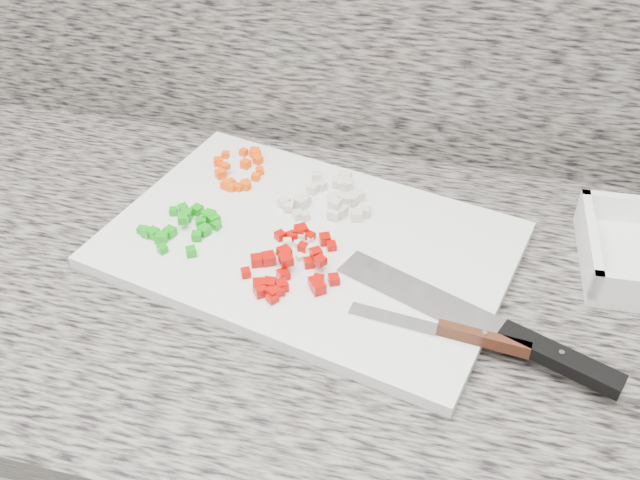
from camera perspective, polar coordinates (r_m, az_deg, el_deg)
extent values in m
cube|color=white|center=(1.27, -4.88, -17.90)|extent=(3.92, 0.62, 0.86)
cube|color=slate|center=(0.92, -6.42, -2.84)|extent=(3.96, 0.64, 0.04)
cube|color=white|center=(0.92, -0.91, -0.38)|extent=(0.56, 0.44, 0.02)
cube|color=#FF4B05|center=(1.04, -5.97, 6.07)|extent=(0.01, 0.01, 0.01)
cube|color=#FF4B05|center=(1.03, -7.96, 5.28)|extent=(0.02, 0.02, 0.01)
cube|color=#FF4B05|center=(1.00, -6.53, 4.24)|extent=(0.01, 0.01, 0.01)
cube|color=#FF4B05|center=(1.07, -7.57, 6.78)|extent=(0.01, 0.01, 0.01)
cube|color=#FF4B05|center=(1.05, -8.17, 6.23)|extent=(0.02, 0.02, 0.01)
cube|color=#FF4B05|center=(1.00, -7.57, 4.41)|extent=(0.01, 0.01, 0.01)
cube|color=#FF4B05|center=(1.06, -5.21, 6.88)|extent=(0.02, 0.02, 0.01)
cube|color=#FF4B05|center=(1.03, -7.55, 5.88)|extent=(0.01, 0.01, 0.01)
cube|color=#FF4B05|center=(1.01, -7.13, 4.61)|extent=(0.01, 0.01, 0.01)
cube|color=#FF4B05|center=(1.00, -6.01, 4.40)|extent=(0.01, 0.01, 0.01)
cube|color=#FF4B05|center=(1.07, -5.26, 7.08)|extent=(0.01, 0.01, 0.01)
cube|color=#FF4B05|center=(1.05, -4.99, 6.40)|extent=(0.02, 0.02, 0.01)
cube|color=#FF4B05|center=(1.00, -5.96, 4.54)|extent=(0.02, 0.02, 0.01)
cube|color=#FF4B05|center=(1.00, -7.15, 4.25)|extent=(0.01, 0.01, 0.01)
cube|color=#FF4B05|center=(1.05, -7.96, 6.08)|extent=(0.01, 0.01, 0.01)
cube|color=#FF4B05|center=(1.00, -5.89, 4.41)|extent=(0.01, 0.01, 0.01)
cube|color=#FF4B05|center=(1.07, -6.13, 7.01)|extent=(0.01, 0.01, 0.01)
cube|color=#FF4B05|center=(1.02, -5.17, 5.08)|extent=(0.01, 0.01, 0.01)
cube|color=#FF4B05|center=(1.03, -4.85, 5.55)|extent=(0.01, 0.01, 0.01)
cube|color=#FF4B05|center=(1.06, -5.11, 6.68)|extent=(0.01, 0.01, 0.01)
cube|color=beige|center=(1.01, -0.30, 5.13)|extent=(0.01, 0.01, 0.01)
cube|color=beige|center=(0.94, 2.95, 2.00)|extent=(0.02, 0.02, 0.01)
cube|color=beige|center=(0.94, 1.66, 2.33)|extent=(0.02, 0.02, 0.01)
cube|color=beige|center=(0.99, -0.60, 4.17)|extent=(0.02, 0.02, 0.01)
cube|color=beige|center=(1.00, 1.98, 4.88)|extent=(0.02, 0.02, 0.01)
cube|color=beige|center=(0.94, -1.21, 1.93)|extent=(0.02, 0.02, 0.01)
cube|color=beige|center=(0.96, 2.13, 3.25)|extent=(0.02, 0.02, 0.01)
cube|color=beige|center=(0.97, 1.49, 3.44)|extent=(0.02, 0.02, 0.01)
cube|color=beige|center=(1.00, 1.38, 4.67)|extent=(0.02, 0.02, 0.01)
cube|color=beige|center=(1.00, 1.63, 4.69)|extent=(0.02, 0.02, 0.01)
cube|color=beige|center=(0.99, 2.14, 4.48)|extent=(0.02, 0.02, 0.01)
cube|color=beige|center=(0.96, -2.91, 3.03)|extent=(0.02, 0.02, 0.01)
cube|color=beige|center=(0.97, -1.14, 3.36)|extent=(0.02, 0.02, 0.01)
cube|color=beige|center=(0.96, -1.51, 3.00)|extent=(0.02, 0.02, 0.02)
cube|color=beige|center=(0.99, 0.12, 4.37)|extent=(0.02, 0.02, 0.01)
cube|color=beige|center=(0.97, 3.12, 3.57)|extent=(0.02, 0.02, 0.01)
cube|color=beige|center=(0.97, 1.02, 3.29)|extent=(0.02, 0.02, 0.01)
cube|color=beige|center=(0.97, 1.09, 3.43)|extent=(0.02, 0.02, 0.01)
cube|color=beige|center=(0.94, 1.20, 2.90)|extent=(0.02, 0.02, 0.01)
cube|color=beige|center=(0.94, -1.78, 2.02)|extent=(0.02, 0.02, 0.01)
cube|color=beige|center=(0.95, -2.52, 2.67)|extent=(0.02, 0.02, 0.01)
cube|color=beige|center=(0.97, 2.61, 3.34)|extent=(0.02, 0.02, 0.01)
cube|color=beige|center=(0.99, 1.91, 4.45)|extent=(0.02, 0.02, 0.01)
cube|color=beige|center=(0.95, 3.63, 2.30)|extent=(0.01, 0.01, 0.01)
cube|color=beige|center=(0.94, 1.18, 2.11)|extent=(0.02, 0.02, 0.01)
cube|color=beige|center=(1.01, 1.98, 5.10)|extent=(0.02, 0.02, 0.01)
cube|color=#0D9810|center=(0.92, -9.83, 0.35)|extent=(0.02, 0.02, 0.01)
cube|color=#0D9810|center=(0.95, -14.09, 0.84)|extent=(0.01, 0.01, 0.01)
cube|color=#0D9810|center=(0.96, -9.80, 2.42)|extent=(0.02, 0.02, 0.01)
cube|color=#0D9810|center=(0.95, -9.02, 1.93)|extent=(0.02, 0.02, 0.01)
cube|color=#0D9810|center=(0.90, -10.28, -0.90)|extent=(0.02, 0.02, 0.01)
cube|color=#0D9810|center=(0.93, -8.31, 1.17)|extent=(0.01, 0.01, 0.01)
cube|color=#0D9810|center=(0.94, -8.52, 1.67)|extent=(0.02, 0.02, 0.01)
cube|color=#0D9810|center=(0.93, -9.23, 0.79)|extent=(0.02, 0.02, 0.01)
cube|color=#0D9810|center=(0.95, -10.72, 1.75)|extent=(0.01, 0.01, 0.01)
cube|color=#0D9810|center=(0.93, -10.89, 1.67)|extent=(0.01, 0.01, 0.01)
cube|color=#0D9810|center=(0.92, -12.56, 0.16)|extent=(0.01, 0.01, 0.01)
cube|color=#0D9810|center=(0.94, -9.44, 1.45)|extent=(0.01, 0.01, 0.01)
cube|color=#0D9810|center=(0.97, -11.64, 2.27)|extent=(0.01, 0.01, 0.01)
cube|color=#0D9810|center=(0.93, -13.18, 0.54)|extent=(0.02, 0.02, 0.01)
cube|color=#0D9810|center=(0.93, -11.93, 0.67)|extent=(0.02, 0.02, 0.01)
cube|color=#0D9810|center=(0.94, -9.59, 1.42)|extent=(0.01, 0.01, 0.01)
cube|color=#0D9810|center=(0.95, -8.83, 1.95)|extent=(0.02, 0.02, 0.01)
cube|color=#0D9810|center=(0.91, -12.49, -0.69)|extent=(0.02, 0.02, 0.01)
cube|color=#0D9810|center=(0.94, -13.68, 0.60)|extent=(0.02, 0.02, 0.01)
cube|color=#0D9810|center=(0.97, -10.89, 2.54)|extent=(0.02, 0.02, 0.01)
cube|color=#0D9810|center=(0.95, -10.64, 2.01)|extent=(0.02, 0.02, 0.01)
cube|color=#B00702|center=(0.86, -2.87, -0.99)|extent=(0.02, 0.02, 0.01)
cube|color=#B00702|center=(0.87, -0.89, -1.82)|extent=(0.02, 0.02, 0.01)
cube|color=#B00702|center=(0.83, -0.14, -3.81)|extent=(0.02, 0.02, 0.01)
cube|color=#B00702|center=(0.91, -0.80, 0.33)|extent=(0.01, 0.01, 0.01)
cube|color=#B00702|center=(0.89, 0.92, -0.44)|extent=(0.02, 0.02, 0.01)
cube|color=#B00702|center=(0.84, -0.13, -3.25)|extent=(0.01, 0.01, 0.01)
cube|color=#B00702|center=(0.83, -3.78, -4.20)|extent=(0.02, 0.02, 0.01)
cube|color=#B00702|center=(0.91, -3.21, 0.37)|extent=(0.02, 0.02, 0.01)
cube|color=#B00702|center=(0.83, -3.17, -3.98)|extent=(0.01, 0.01, 0.01)
cube|color=#B00702|center=(0.85, 0.03, -1.68)|extent=(0.02, 0.02, 0.01)
cube|color=#B00702|center=(0.89, -1.39, -0.56)|extent=(0.01, 0.01, 0.01)
cube|color=#B00702|center=(0.84, -4.04, -3.59)|extent=(0.02, 0.02, 0.01)
cube|color=#B00702|center=(0.84, -4.92, -3.61)|extent=(0.02, 0.02, 0.01)
cube|color=#B00702|center=(0.84, -0.39, -3.41)|extent=(0.02, 0.02, 0.01)
cube|color=#B00702|center=(0.85, -2.95, -2.75)|extent=(0.02, 0.02, 0.01)
cube|color=#B00702|center=(0.87, -5.10, -1.64)|extent=(0.02, 0.02, 0.01)
cube|color=#B00702|center=(0.85, 1.11, -3.15)|extent=(0.02, 0.02, 0.01)
cube|color=#B00702|center=(0.90, 0.39, 0.07)|extent=(0.02, 0.02, 0.01)
cube|color=#B00702|center=(0.83, -4.77, -4.06)|extent=(0.02, 0.02, 0.01)
cube|color=#B00702|center=(0.86, -5.96, -2.62)|extent=(0.02, 0.02, 0.01)
cube|color=#B00702|center=(0.91, -2.27, 0.35)|extent=(0.02, 0.02, 0.01)
cube|color=#B00702|center=(0.91, -1.52, 0.75)|extent=(0.02, 0.02, 0.01)
cube|color=#B00702|center=(0.87, -4.13, -1.46)|extent=(0.02, 0.02, 0.01)
cube|color=#B00702|center=(0.84, -3.08, -3.66)|extent=(0.02, 0.02, 0.01)
cube|color=#B00702|center=(0.83, -3.84, -4.66)|extent=(0.02, 0.02, 0.01)
cube|color=#B00702|center=(0.85, -2.74, -1.58)|extent=(0.02, 0.02, 0.01)
cube|color=#B00702|center=(0.86, -0.31, -1.09)|extent=(0.02, 0.02, 0.01)
cube|color=#B00702|center=(0.91, -1.66, 0.61)|extent=(0.01, 0.01, 0.01)
cube|color=beige|center=(0.91, -0.81, 0.09)|extent=(0.01, 0.01, 0.01)
cube|color=beige|center=(0.89, -1.21, -0.47)|extent=(0.01, 0.01, 0.01)
cube|color=beige|center=(0.90, -1.81, -0.28)|extent=(0.01, 0.01, 0.01)
cube|color=beige|center=(0.92, -1.27, 0.84)|extent=(0.01, 0.01, 0.01)
cube|color=beige|center=(0.89, -3.34, -0.96)|extent=(0.01, 0.01, 0.01)
cube|color=beige|center=(0.88, -1.60, -1.37)|extent=(0.01, 0.01, 0.01)
cube|color=beige|center=(0.91, -1.48, 0.33)|extent=(0.01, 0.01, 0.01)
cube|color=beige|center=(0.89, -1.05, -0.64)|extent=(0.01, 0.01, 0.01)
cube|color=beige|center=(0.90, -2.61, -0.20)|extent=(0.01, 0.01, 0.01)
cube|color=silver|center=(0.84, 7.93, -4.44)|extent=(0.21, 0.12, 0.00)
cube|color=black|center=(0.80, 18.62, -8.97)|extent=(0.13, 0.07, 0.02)
cylinder|color=silver|center=(0.79, 18.75, -8.54)|extent=(0.01, 0.01, 0.00)
cube|color=silver|center=(0.81, 5.85, -6.34)|extent=(0.10, 0.03, 0.00)
cube|color=#4A2012|center=(0.80, 12.94, -7.71)|extent=(0.10, 0.02, 0.02)
cylinder|color=silver|center=(0.79, 13.03, -7.27)|extent=(0.01, 0.01, 0.00)
cube|color=white|center=(0.95, 20.73, -0.13)|extent=(0.02, 0.17, 0.04)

